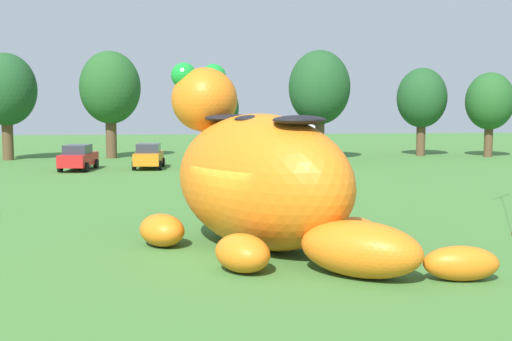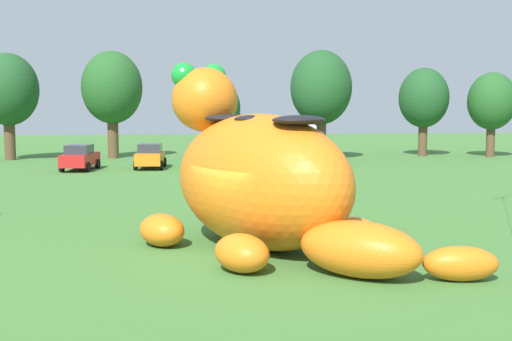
# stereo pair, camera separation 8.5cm
# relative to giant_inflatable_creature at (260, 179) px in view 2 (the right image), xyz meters

# --- Properties ---
(ground_plane) EXTENTS (160.00, 160.00, 0.00)m
(ground_plane) POSITION_rel_giant_inflatable_creature_xyz_m (-0.93, -0.98, -2.09)
(ground_plane) COLOR #427533
(giant_inflatable_creature) EXTENTS (9.35, 9.40, 5.70)m
(giant_inflatable_creature) POSITION_rel_giant_inflatable_creature_xyz_m (0.00, 0.00, 0.00)
(giant_inflatable_creature) COLOR orange
(giant_inflatable_creature) RESTS_ON ground
(car_red) EXTENTS (2.28, 4.26, 1.72)m
(car_red) POSITION_rel_giant_inflatable_creature_xyz_m (-9.32, 24.65, -1.23)
(car_red) COLOR red
(car_red) RESTS_ON ground
(car_orange) EXTENTS (2.10, 4.18, 1.72)m
(car_orange) POSITION_rel_giant_inflatable_creature_xyz_m (-4.70, 25.38, -1.23)
(car_orange) COLOR orange
(car_orange) RESTS_ON ground
(car_white) EXTENTS (2.36, 4.30, 1.72)m
(car_white) POSITION_rel_giant_inflatable_creature_xyz_m (-0.90, 24.77, -1.23)
(car_white) COLOR white
(car_white) RESTS_ON ground
(box_truck) EXTENTS (3.03, 6.61, 2.95)m
(box_truck) POSITION_rel_giant_inflatable_creature_xyz_m (5.83, 26.51, -0.49)
(box_truck) COLOR #333842
(box_truck) RESTS_ON ground
(tree_left) EXTENTS (4.76, 4.76, 8.45)m
(tree_left) POSITION_rel_giant_inflatable_creature_xyz_m (-16.22, 33.68, 3.44)
(tree_left) COLOR brown
(tree_left) RESTS_ON ground
(tree_mid_left) EXTENTS (4.93, 4.93, 8.75)m
(tree_mid_left) POSITION_rel_giant_inflatable_creature_xyz_m (-8.24, 34.59, 3.64)
(tree_mid_left) COLOR brown
(tree_mid_left) RESTS_ON ground
(tree_centre_left) EXTENTS (3.50, 3.50, 6.22)m
(tree_centre_left) POSITION_rel_giant_inflatable_creature_xyz_m (0.31, 31.79, 1.98)
(tree_centre_left) COLOR brown
(tree_centre_left) RESTS_ON ground
(tree_centre) EXTENTS (4.90, 4.90, 8.70)m
(tree_centre) POSITION_rel_giant_inflatable_creature_xyz_m (8.48, 31.43, 3.60)
(tree_centre) COLOR brown
(tree_centre) RESTS_ON ground
(tree_centre_right) EXTENTS (4.24, 4.24, 7.53)m
(tree_centre_right) POSITION_rel_giant_inflatable_creature_xyz_m (18.02, 34.19, 2.84)
(tree_centre_right) COLOR brown
(tree_centre_right) RESTS_ON ground
(tree_mid_right) EXTENTS (4.00, 4.00, 7.10)m
(tree_mid_right) POSITION_rel_giant_inflatable_creature_xyz_m (23.28, 32.43, 2.56)
(tree_mid_right) COLOR brown
(tree_mid_right) RESTS_ON ground
(spectator_mid_field) EXTENTS (0.38, 0.26, 1.71)m
(spectator_mid_field) POSITION_rel_giant_inflatable_creature_xyz_m (2.20, 5.74, -1.23)
(spectator_mid_field) COLOR #2D334C
(spectator_mid_field) RESTS_ON ground
(spectator_by_cars) EXTENTS (0.38, 0.26, 1.71)m
(spectator_by_cars) POSITION_rel_giant_inflatable_creature_xyz_m (3.97, 20.99, -1.23)
(spectator_by_cars) COLOR #726656
(spectator_by_cars) RESTS_ON ground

